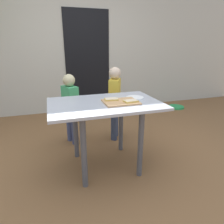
# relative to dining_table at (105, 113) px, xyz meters

# --- Properties ---
(ground_plane) EXTENTS (16.00, 16.00, 0.00)m
(ground_plane) POSITION_rel_dining_table_xyz_m (0.00, 0.00, -0.65)
(ground_plane) COLOR brown
(house_wall_back) EXTENTS (8.00, 0.20, 2.83)m
(house_wall_back) POSITION_rel_dining_table_xyz_m (0.00, 2.28, 0.77)
(house_wall_back) COLOR #BCB7A8
(house_wall_back) RESTS_ON ground
(house_door) EXTENTS (0.90, 0.02, 2.00)m
(house_door) POSITION_rel_dining_table_xyz_m (0.25, 2.18, 0.35)
(house_door) COLOR black
(house_door) RESTS_ON ground
(dining_table) EXTENTS (1.17, 0.78, 0.76)m
(dining_table) POSITION_rel_dining_table_xyz_m (0.00, 0.00, 0.00)
(dining_table) COLOR #A8AAB3
(dining_table) RESTS_ON ground
(cutting_board) EXTENTS (0.36, 0.28, 0.02)m
(cutting_board) POSITION_rel_dining_table_xyz_m (0.16, -0.06, 0.12)
(cutting_board) COLOR tan
(cutting_board) RESTS_ON dining_table
(pizza_slice_near_right) EXTENTS (0.15, 0.11, 0.02)m
(pizza_slice_near_right) POSITION_rel_dining_table_xyz_m (0.24, -0.12, 0.14)
(pizza_slice_near_right) COLOR #D6B252
(pizza_slice_near_right) RESTS_ON cutting_board
(pizza_slice_far_left) EXTENTS (0.15, 0.11, 0.02)m
(pizza_slice_far_left) POSITION_rel_dining_table_xyz_m (0.08, 0.01, 0.14)
(pizza_slice_far_left) COLOR #D6B252
(pizza_slice_far_left) RESTS_ON cutting_board
(plate_white_right) EXTENTS (0.20, 0.20, 0.01)m
(plate_white_right) POSITION_rel_dining_table_xyz_m (0.38, 0.08, 0.12)
(plate_white_right) COLOR white
(plate_white_right) RESTS_ON dining_table
(child_left) EXTENTS (0.22, 0.28, 0.98)m
(child_left) POSITION_rel_dining_table_xyz_m (-0.29, 0.71, -0.09)
(child_left) COLOR #3F4667
(child_left) RESTS_ON ground
(child_right) EXTENTS (0.23, 0.28, 1.06)m
(child_right) POSITION_rel_dining_table_xyz_m (0.33, 0.66, -0.04)
(child_right) COLOR #374158
(child_right) RESTS_ON ground
(garden_hose_coil) EXTENTS (0.34, 0.34, 0.04)m
(garden_hose_coil) POSITION_rel_dining_table_xyz_m (2.12, 1.68, -0.63)
(garden_hose_coil) COLOR green
(garden_hose_coil) RESTS_ON ground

